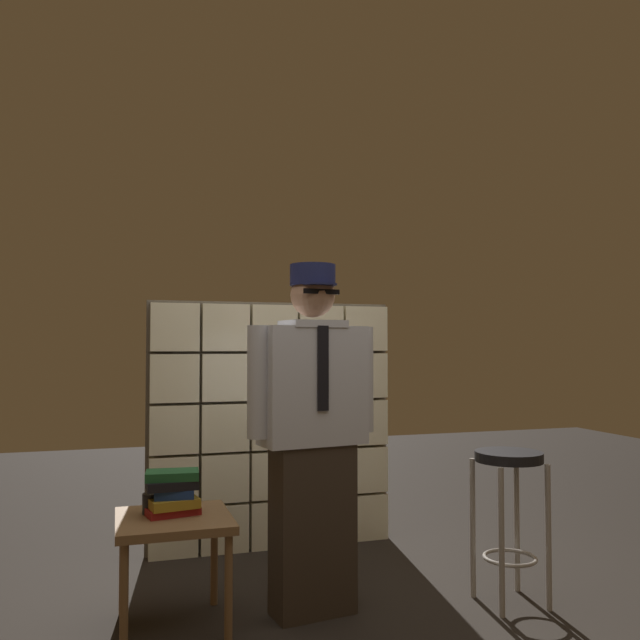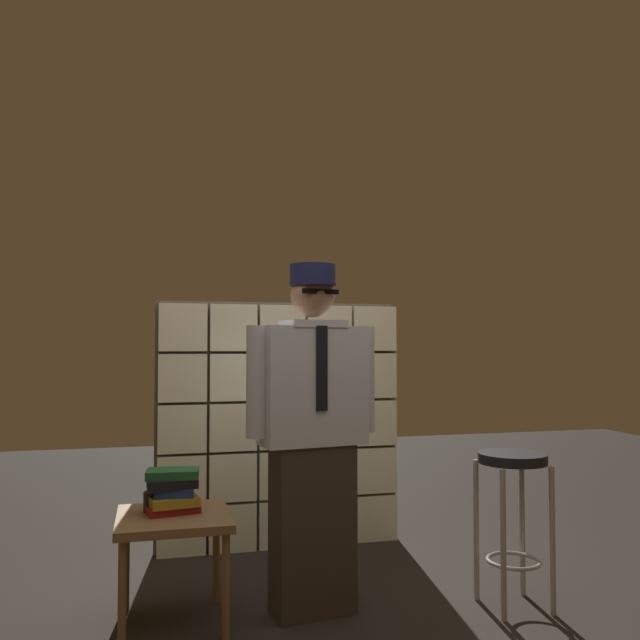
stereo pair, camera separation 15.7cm
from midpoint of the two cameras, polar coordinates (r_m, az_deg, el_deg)
name	(u,v)px [view 2 (the right image)]	position (r m, az deg, el deg)	size (l,w,h in m)	color
glass_block_wall	(281,425)	(4.30, -2.35, -9.17)	(1.60, 0.10, 1.60)	beige
standing_person	(313,430)	(3.24, 0.76, -9.57)	(0.68, 0.32, 1.70)	#382D23
bar_stool	(513,492)	(3.53, 17.74, -14.12)	(0.34, 0.34, 0.76)	black
side_table	(174,529)	(3.26, -11.25, -17.45)	(0.52, 0.52, 0.51)	brown
book_stack	(173,491)	(3.26, -11.33, -14.46)	(0.27, 0.22, 0.20)	maroon
coffee_mug	(153,502)	(3.30, -13.05, -15.19)	(0.13, 0.08, 0.09)	black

